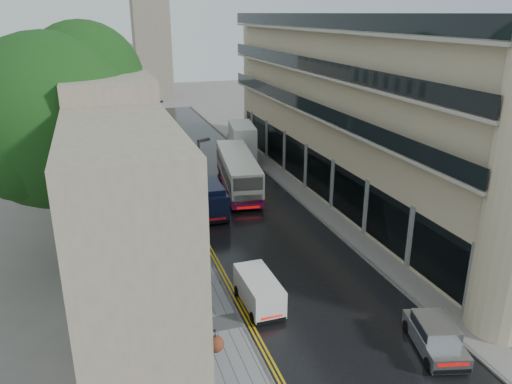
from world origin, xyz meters
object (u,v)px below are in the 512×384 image
navy_van (201,207)px  lamp_post_near (201,200)px  tree_near (56,151)px  lamp_post_far (158,143)px  white_lorry (233,146)px  cream_bus (229,185)px  tree_far (69,119)px  pedestrian (161,206)px  white_van (253,307)px  silver_hatchback (430,355)px

navy_van → lamp_post_near: size_ratio=0.68×
tree_near → lamp_post_far: bearing=61.2°
white_lorry → navy_van: bearing=-105.5°
cream_bus → white_lorry: bearing=80.5°
tree_near → cream_bus: size_ratio=1.27×
navy_van → lamp_post_far: size_ratio=0.70×
tree_far → navy_van: (8.43, -9.78, -4.94)m
white_lorry → navy_van: white_lorry is taller
white_lorry → pedestrian: bearing=-118.3°
tree_near → navy_van: bearing=20.2°
lamp_post_near → white_van: bearing=-107.4°
silver_hatchback → white_van: bearing=152.0°
lamp_post_near → lamp_post_far: 14.88m
white_lorry → lamp_post_near: 19.69m
tree_far → white_van: bearing=-69.8°
white_van → lamp_post_near: size_ratio=0.51×
white_van → lamp_post_near: bearing=95.5°
white_lorry → tree_far: bearing=-157.6°
white_lorry → tree_near: bearing=-122.9°
tree_far → cream_bus: (11.40, -6.34, -4.72)m
white_lorry → lamp_post_near: size_ratio=1.01×
cream_bus → pedestrian: size_ratio=6.33×
white_lorry → silver_hatchback: 31.38m
white_van → white_lorry: bearing=75.5°
white_van → cream_bus: bearing=78.0°
tree_near → white_van: tree_near is taller
tree_near → cream_bus: (11.70, 6.66, -5.43)m
white_van → lamp_post_far: size_ratio=0.52×
tree_far → silver_hatchback: 31.82m
pedestrian → lamp_post_near: 7.67m
tree_near → white_van: 14.08m
navy_van → lamp_post_far: 10.20m
silver_hatchback → tree_near: bearing=149.1°
navy_van → cream_bus: bearing=50.4°
white_lorry → lamp_post_far: (-7.64, -3.41, 1.72)m
tree_far → cream_bus: 13.87m
tree_far → navy_van: size_ratio=2.51×
cream_bus → white_lorry: white_lorry is taller
silver_hatchback → white_van: 8.14m
white_lorry → white_van: 26.58m
lamp_post_near → cream_bus: bearing=41.1°
lamp_post_far → white_van: bearing=-109.1°
white_van → lamp_post_far: (-1.40, 22.40, 2.80)m
white_lorry → lamp_post_far: 8.54m
tree_far → white_van: (8.25, -22.39, -5.37)m
white_van → pedestrian: (-2.38, 14.52, 0.12)m
navy_van → tree_near: bearing=-158.7°
pedestrian → lamp_post_far: 8.38m
navy_van → tree_far: bearing=131.8°
tree_near → lamp_post_far: size_ratio=1.96×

